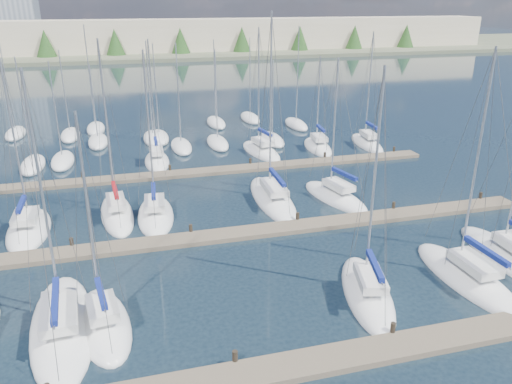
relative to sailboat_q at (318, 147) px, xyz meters
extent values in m
plane|color=#1A2834|center=(-12.92, 24.85, -0.17)|extent=(400.00, 400.00, 0.00)
cube|color=#6B5E4C|center=(-12.92, -33.15, -0.02)|extent=(44.00, 1.80, 0.35)
cylinder|color=#2D261C|center=(-16.92, -32.25, 0.13)|extent=(0.26, 0.26, 1.10)
cylinder|color=#2D261C|center=(-8.92, -32.25, 0.13)|extent=(0.26, 0.26, 1.10)
cube|color=#6B5E4C|center=(-12.92, -19.15, -0.02)|extent=(44.00, 1.80, 0.35)
cylinder|color=#2D261C|center=(-24.92, -18.25, 0.13)|extent=(0.26, 0.26, 1.10)
cylinder|color=#2D261C|center=(-16.92, -18.25, 0.13)|extent=(0.26, 0.26, 1.10)
cylinder|color=#2D261C|center=(-8.92, -18.25, 0.13)|extent=(0.26, 0.26, 1.10)
cylinder|color=#2D261C|center=(-0.92, -18.25, 0.13)|extent=(0.26, 0.26, 1.10)
cylinder|color=#2D261C|center=(7.08, -18.25, 0.13)|extent=(0.26, 0.26, 1.10)
cube|color=#6B5E4C|center=(-12.92, -5.15, -0.02)|extent=(44.00, 1.80, 0.35)
cylinder|color=#2D261C|center=(-24.92, -4.25, 0.13)|extent=(0.26, 0.26, 1.10)
cylinder|color=#2D261C|center=(-16.92, -4.25, 0.13)|extent=(0.26, 0.26, 1.10)
cylinder|color=#2D261C|center=(-8.92, -4.25, 0.13)|extent=(0.26, 0.26, 1.10)
cylinder|color=#2D261C|center=(-0.92, -4.25, 0.13)|extent=(0.26, 0.26, 1.10)
cylinder|color=#2D261C|center=(7.08, -4.25, 0.13)|extent=(0.26, 0.26, 1.10)
ellipsoid|color=white|center=(0.00, 0.03, -0.12)|extent=(3.34, 7.46, 1.60)
cube|color=silver|center=(-0.04, -0.33, 1.18)|extent=(1.68, 2.67, 0.50)
cylinder|color=#9EA0A5|center=(0.07, 0.60, 5.37)|extent=(0.14, 0.14, 8.88)
cylinder|color=#9EA0A5|center=(-0.10, -0.91, 2.23)|extent=(0.44, 3.03, 0.10)
cube|color=navy|center=(-0.10, -0.91, 2.35)|extent=(0.61, 2.81, 0.30)
ellipsoid|color=white|center=(-28.15, -14.51, -0.12)|extent=(2.97, 7.66, 1.60)
cube|color=black|center=(-28.15, -14.51, -0.12)|extent=(1.54, 3.68, 0.12)
cube|color=silver|center=(-28.14, -14.89, 1.18)|extent=(1.62, 2.69, 0.50)
cylinder|color=#9EA0A5|center=(-28.15, -13.90, 6.47)|extent=(0.14, 0.14, 11.08)
cylinder|color=#9EA0A5|center=(-28.14, -15.51, 2.23)|extent=(0.12, 3.21, 0.10)
cube|color=navy|center=(-28.14, -15.51, 2.35)|extent=(0.32, 2.96, 0.30)
ellipsoid|color=white|center=(5.99, -0.12, -0.12)|extent=(3.11, 8.17, 1.60)
cube|color=black|center=(5.99, -0.12, -0.12)|extent=(1.59, 3.93, 0.12)
cube|color=silver|center=(5.95, -0.52, 1.18)|extent=(1.55, 2.91, 0.50)
cylinder|color=#9EA0A5|center=(6.05, 0.51, 6.58)|extent=(0.14, 0.14, 11.31)
cylinder|color=#9EA0A5|center=(5.88, -1.15, 2.23)|extent=(0.43, 3.35, 0.10)
cube|color=navy|center=(5.88, -1.15, 2.35)|extent=(0.60, 3.10, 0.30)
ellipsoid|color=white|center=(-22.76, -27.59, -0.12)|extent=(3.55, 7.23, 1.60)
cube|color=silver|center=(-22.71, -27.93, 1.18)|extent=(1.75, 2.60, 0.50)
cylinder|color=#9EA0A5|center=(-22.84, -27.04, 5.91)|extent=(0.14, 0.14, 9.98)
cylinder|color=#9EA0A5|center=(-22.63, -28.48, 2.23)|extent=(0.51, 2.90, 0.10)
cube|color=navy|center=(-22.63, -28.48, 2.35)|extent=(0.68, 2.69, 0.30)
ellipsoid|color=white|center=(-6.60, 0.10, -0.12)|extent=(3.81, 8.41, 1.60)
cube|color=maroon|center=(-6.60, 0.10, -0.12)|extent=(1.93, 4.05, 0.12)
cube|color=silver|center=(-6.54, -0.30, 1.18)|extent=(1.87, 3.02, 0.50)
cylinder|color=#9EA0A5|center=(-6.69, 0.74, 6.88)|extent=(0.14, 0.14, 11.91)
cylinder|color=#9EA0A5|center=(-6.45, -0.95, 2.23)|extent=(0.57, 3.39, 0.10)
cube|color=navy|center=(-6.45, -0.95, 2.35)|extent=(0.73, 3.15, 0.30)
ellipsoid|color=white|center=(-19.09, -14.33, -0.12)|extent=(3.23, 7.96, 1.60)
cube|color=maroon|center=(-19.09, -14.33, -0.12)|extent=(1.66, 3.83, 0.12)
cube|color=silver|center=(-19.12, -14.72, 1.18)|extent=(1.67, 2.82, 0.50)
cylinder|color=#9EA0A5|center=(-19.05, -13.70, 6.59)|extent=(0.14, 0.14, 11.32)
cylinder|color=#9EA0A5|center=(-19.16, -15.34, 2.23)|extent=(0.32, 3.27, 0.10)
cube|color=navy|center=(-19.16, -15.34, 2.35)|extent=(0.50, 3.02, 0.30)
ellipsoid|color=white|center=(-1.86, -28.50, -0.12)|extent=(3.10, 9.07, 1.60)
cube|color=silver|center=(-1.85, -28.95, 1.18)|extent=(1.66, 3.19, 0.50)
cylinder|color=#9EA0A5|center=(-1.88, -27.78, 7.09)|extent=(0.14, 0.14, 12.34)
cylinder|color=#9EA0A5|center=(-1.84, -29.67, 2.23)|extent=(0.18, 3.78, 0.10)
cube|color=navy|center=(-1.84, -29.67, 2.35)|extent=(0.38, 3.49, 0.30)
ellipsoid|color=white|center=(-21.96, -13.26, -0.12)|extent=(3.00, 8.66, 1.60)
cube|color=silver|center=(-21.93, -13.69, 1.18)|extent=(1.53, 3.06, 0.50)
cylinder|color=#9EA0A5|center=(-22.01, -12.58, 6.96)|extent=(0.14, 0.14, 12.06)
cylinder|color=#9EA0A5|center=(-21.88, -14.37, 2.23)|extent=(0.35, 3.57, 0.10)
cube|color=maroon|center=(-21.88, -14.37, 2.35)|extent=(0.53, 3.30, 0.30)
ellipsoid|color=white|center=(-9.41, -13.40, -0.12)|extent=(3.21, 10.61, 1.60)
cube|color=silver|center=(-9.43, -13.93, 1.18)|extent=(1.69, 3.73, 0.50)
cylinder|color=#9EA0A5|center=(-9.38, -12.56, 7.81)|extent=(0.14, 0.14, 13.78)
cylinder|color=#9EA0A5|center=(-9.46, -14.77, 2.23)|extent=(0.25, 4.42, 0.10)
cube|color=navy|center=(-9.46, -14.77, 2.35)|extent=(0.44, 4.07, 0.30)
ellipsoid|color=white|center=(-24.80, -27.23, -0.12)|extent=(3.85, 10.33, 1.60)
cube|color=black|center=(-24.80, -27.23, -0.12)|extent=(1.97, 4.97, 0.12)
cube|color=silver|center=(-24.76, -27.73, 1.18)|extent=(1.97, 3.66, 0.50)
cylinder|color=#9EA0A5|center=(-24.85, -26.42, 6.85)|extent=(0.14, 0.14, 11.86)
cylinder|color=#9EA0A5|center=(-24.70, -28.54, 2.23)|extent=(0.40, 4.25, 0.10)
cube|color=navy|center=(-24.70, -28.54, 2.35)|extent=(0.58, 3.93, 0.30)
ellipsoid|color=white|center=(-4.22, -14.45, -0.12)|extent=(4.33, 8.38, 1.60)
cube|color=black|center=(-4.22, -14.45, -0.12)|extent=(2.18, 4.05, 0.12)
cube|color=silver|center=(-4.13, -14.84, 1.18)|extent=(2.03, 3.05, 0.50)
cylinder|color=#9EA0A5|center=(-4.37, -13.83, 6.11)|extent=(0.14, 0.14, 10.37)
cylinder|color=#9EA0A5|center=(-3.99, -15.47, 2.23)|extent=(0.85, 3.30, 0.10)
cube|color=navy|center=(-3.99, -15.47, 2.35)|extent=(0.98, 3.08, 0.30)
ellipsoid|color=white|center=(-17.86, -0.56, -0.12)|extent=(2.69, 6.85, 1.60)
cube|color=silver|center=(-17.87, -0.90, 1.18)|extent=(1.43, 2.41, 0.50)
cylinder|color=#9EA0A5|center=(-17.84, -0.02, 6.45)|extent=(0.14, 0.14, 11.05)
cylinder|color=#9EA0A5|center=(-17.89, -1.44, 2.23)|extent=(0.20, 2.84, 0.10)
cube|color=navy|center=(-17.89, -1.44, 2.35)|extent=(0.39, 2.62, 0.30)
ellipsoid|color=white|center=(-8.36, -28.46, -0.12)|extent=(4.57, 8.57, 1.60)
cube|color=silver|center=(-8.47, -28.85, 1.18)|extent=(2.09, 3.13, 0.50)
cylinder|color=#9EA0A5|center=(-8.19, -27.82, 6.71)|extent=(0.14, 0.14, 11.58)
cylinder|color=#9EA0A5|center=(-8.63, -29.48, 2.23)|extent=(0.98, 3.35, 0.10)
cube|color=navy|center=(-8.63, -29.48, 2.35)|extent=(1.10, 3.14, 0.30)
ellipsoid|color=white|center=(2.33, -27.32, -0.12)|extent=(3.18, 9.99, 1.60)
cube|color=black|center=(2.33, -27.32, -0.12)|extent=(1.64, 4.80, 0.12)
cylinder|color=#9EA0A5|center=(-33.67, 14.74, 6.33)|extent=(0.12, 0.12, 11.20)
ellipsoid|color=white|center=(-33.67, 14.74, 0.08)|extent=(2.20, 6.40, 1.40)
cylinder|color=#9EA0A5|center=(-16.86, 8.29, 5.79)|extent=(0.12, 0.12, 10.14)
ellipsoid|color=white|center=(-16.86, 8.29, 0.08)|extent=(2.20, 6.40, 1.40)
cylinder|color=#9EA0A5|center=(-17.60, 8.09, 5.97)|extent=(0.12, 0.12, 10.49)
ellipsoid|color=white|center=(-17.60, 8.09, 0.08)|extent=(2.20, 6.40, 1.40)
cylinder|color=#9EA0A5|center=(-3.85, 15.38, 5.76)|extent=(0.12, 0.12, 10.06)
ellipsoid|color=white|center=(-3.85, 15.38, 0.08)|extent=(2.20, 6.40, 1.40)
cylinder|color=#9EA0A5|center=(-27.15, 12.18, 5.42)|extent=(0.12, 0.12, 9.39)
ellipsoid|color=white|center=(-27.15, 12.18, 0.08)|extent=(2.20, 6.40, 1.40)
cylinder|color=#9EA0A5|center=(-29.89, 1.03, 5.65)|extent=(0.12, 0.12, 9.85)
ellipsoid|color=white|center=(-29.89, 1.03, 0.08)|extent=(2.20, 6.40, 1.40)
cylinder|color=#9EA0A5|center=(-27.15, 1.67, 5.37)|extent=(0.12, 0.12, 9.30)
ellipsoid|color=white|center=(-27.15, 1.67, 0.08)|extent=(2.20, 6.40, 1.40)
cylinder|color=#9EA0A5|center=(1.05, 10.25, 6.56)|extent=(0.12, 0.12, 11.68)
ellipsoid|color=white|center=(1.05, 10.25, 0.08)|extent=(2.20, 6.40, 1.40)
cylinder|color=#9EA0A5|center=(-10.61, 4.16, 5.61)|extent=(0.12, 0.12, 9.76)
ellipsoid|color=white|center=(-10.61, 4.16, 0.08)|extent=(2.20, 6.40, 1.40)
cylinder|color=#9EA0A5|center=(-24.26, 14.76, 6.70)|extent=(0.12, 0.12, 11.95)
ellipsoid|color=white|center=(-24.26, 14.76, 0.08)|extent=(2.20, 6.40, 1.40)
cylinder|color=#9EA0A5|center=(-4.16, 3.91, 4.96)|extent=(0.12, 0.12, 8.46)
ellipsoid|color=white|center=(-4.16, 3.91, 0.08)|extent=(2.20, 6.40, 1.40)
cylinder|color=#9EA0A5|center=(-23.83, 8.31, 4.78)|extent=(0.12, 0.12, 8.12)
ellipsoid|color=white|center=(-23.83, 8.31, 0.08)|extent=(2.20, 6.40, 1.40)
cylinder|color=#9EA0A5|center=(-8.92, 13.93, 5.72)|extent=(0.12, 0.12, 10.00)
ellipsoid|color=white|center=(-8.92, 13.93, 0.08)|extent=(2.20, 6.40, 1.40)
cylinder|color=#9EA0A5|center=(-14.81, 3.81, 5.99)|extent=(0.12, 0.12, 10.54)
ellipsoid|color=white|center=(-14.81, 3.81, 0.08)|extent=(2.20, 6.40, 1.40)
cube|color=#666B51|center=(-12.92, 114.85, 0.33)|extent=(400.00, 60.00, 1.00)
cube|color=beige|center=(-2.92, 104.85, 4.83)|extent=(200.00, 12.00, 10.00)
cube|color=slate|center=(-52.92, 129.85, 14.83)|extent=(18.00, 15.00, 30.00)
cone|color=#284C1E|center=(-38.92, 97.85, 3.83)|extent=(6.00, 6.00, 8.00)
cone|color=#284C1E|center=(-20.92, 97.85, 3.83)|extent=(6.00, 6.00, 8.00)
cone|color=#284C1E|center=(-2.92, 97.85, 3.83)|extent=(6.00, 6.00, 8.00)
cone|color=#284C1E|center=(15.08, 97.85, 3.83)|extent=(6.00, 6.00, 8.00)
cone|color=#284C1E|center=(33.08, 97.85, 3.83)|extent=(6.00, 6.00, 8.00)
cone|color=#284C1E|center=(51.08, 97.85, 3.83)|extent=(6.00, 6.00, 8.00)
cone|color=#284C1E|center=(69.08, 97.85, 3.83)|extent=(6.00, 6.00, 8.00)
camera|label=1|loc=(-20.81, -50.25, 15.57)|focal=35.00mm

